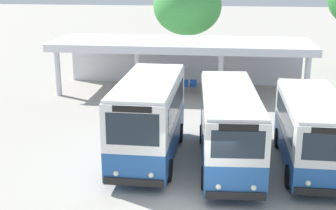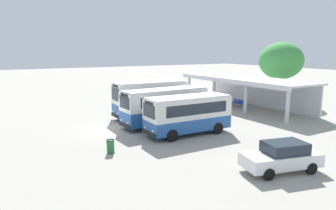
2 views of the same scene
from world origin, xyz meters
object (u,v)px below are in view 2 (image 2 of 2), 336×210
object	(u,v)px
parked_car_flank	(282,156)
litter_bin_apron	(110,146)
city_bus_middle_cream	(188,113)
waiting_chair_middle_seat	(241,103)
waiting_chair_second_from_end	(239,102)
city_bus_second_in_row	(165,105)
city_bus_nearest_orange	(150,98)
waiting_chair_fourth_seat	(245,104)
waiting_chair_end_by_column	(235,102)

from	to	relation	value
parked_car_flank	litter_bin_apron	bearing A→B (deg)	-136.46
city_bus_middle_cream	waiting_chair_middle_seat	bearing A→B (deg)	118.29
parked_car_flank	waiting_chair_second_from_end	size ratio (longest dim) A/B	5.23
parked_car_flank	waiting_chair_middle_seat	distance (m)	18.49
waiting_chair_middle_seat	city_bus_second_in_row	bearing A→B (deg)	-76.54
city_bus_nearest_orange	city_bus_middle_cream	size ratio (longest dim) A/B	1.03
waiting_chair_second_from_end	waiting_chair_middle_seat	world-z (taller)	same
city_bus_middle_cream	litter_bin_apron	size ratio (longest dim) A/B	7.58
waiting_chair_second_from_end	litter_bin_apron	bearing A→B (deg)	-66.43
waiting_chair_fourth_seat	waiting_chair_second_from_end	bearing A→B (deg)	175.70
waiting_chair_middle_seat	waiting_chair_second_from_end	bearing A→B (deg)	170.83
city_bus_middle_cream	city_bus_nearest_orange	bearing A→B (deg)	179.08
city_bus_middle_cream	waiting_chair_fourth_seat	distance (m)	12.76
city_bus_nearest_orange	litter_bin_apron	bearing A→B (deg)	-40.41
waiting_chair_fourth_seat	litter_bin_apron	bearing A→B (deg)	-69.32
city_bus_nearest_orange	parked_car_flank	distance (m)	15.43
waiting_chair_middle_seat	waiting_chair_end_by_column	bearing A→B (deg)	176.89
parked_car_flank	waiting_chair_middle_seat	bearing A→B (deg)	143.04
waiting_chair_end_by_column	waiting_chair_fourth_seat	distance (m)	1.65
city_bus_nearest_orange	litter_bin_apron	distance (m)	10.63
city_bus_middle_cream	waiting_chair_end_by_column	world-z (taller)	city_bus_middle_cream
waiting_chair_fourth_seat	litter_bin_apron	xyz separation A→B (m)	(6.84, -18.13, -0.07)
city_bus_nearest_orange	litter_bin_apron	size ratio (longest dim) A/B	7.81
waiting_chair_end_by_column	litter_bin_apron	distance (m)	20.07
waiting_chair_end_by_column	waiting_chair_second_from_end	xyz separation A→B (m)	(0.55, 0.03, 0.00)
city_bus_second_in_row	waiting_chair_end_by_column	size ratio (longest dim) A/B	9.17
city_bus_nearest_orange	waiting_chair_second_from_end	world-z (taller)	city_bus_nearest_orange
litter_bin_apron	waiting_chair_second_from_end	bearing A→B (deg)	113.57
parked_car_flank	waiting_chair_middle_seat	xyz separation A→B (m)	(-14.77, 11.11, -0.30)
city_bus_nearest_orange	city_bus_middle_cream	world-z (taller)	city_bus_nearest_orange
waiting_chair_fourth_seat	litter_bin_apron	distance (m)	19.38
city_bus_second_in_row	waiting_chair_second_from_end	world-z (taller)	city_bus_second_in_row
city_bus_second_in_row	waiting_chair_middle_seat	xyz separation A→B (m)	(-2.76, 11.53, -1.25)
city_bus_nearest_orange	city_bus_middle_cream	distance (m)	6.77
waiting_chair_end_by_column	city_bus_middle_cream	bearing A→B (deg)	-57.73
city_bus_middle_cream	litter_bin_apron	bearing A→B (deg)	-79.41
city_bus_second_in_row	parked_car_flank	world-z (taller)	city_bus_second_in_row
waiting_chair_end_by_column	city_bus_nearest_orange	bearing A→B (deg)	-87.58
city_bus_second_in_row	city_bus_middle_cream	size ratio (longest dim) A/B	1.16
city_bus_middle_cream	parked_car_flank	distance (m)	8.68
city_bus_second_in_row	litter_bin_apron	world-z (taller)	city_bus_second_in_row
waiting_chair_end_by_column	litter_bin_apron	bearing A→B (deg)	-64.95
city_bus_second_in_row	litter_bin_apron	bearing A→B (deg)	-54.88
waiting_chair_end_by_column	waiting_chair_middle_seat	distance (m)	1.10
city_bus_second_in_row	parked_car_flank	xyz separation A→B (m)	(12.01, 0.42, -0.95)
waiting_chair_end_by_column	waiting_chair_middle_seat	xyz separation A→B (m)	(1.10, -0.06, 0.00)
parked_car_flank	waiting_chair_fourth_seat	world-z (taller)	parked_car_flank
waiting_chair_end_by_column	waiting_chair_middle_seat	world-z (taller)	same
parked_car_flank	city_bus_second_in_row	bearing A→B (deg)	-178.00
city_bus_nearest_orange	parked_car_flank	xyz separation A→B (m)	(15.39, 0.18, -1.10)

